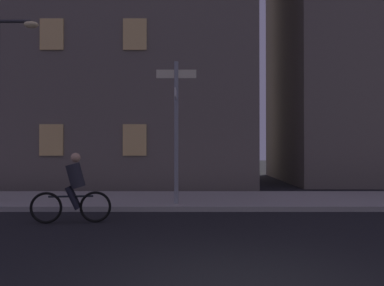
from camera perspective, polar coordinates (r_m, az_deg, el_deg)
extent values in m
cube|color=#9E9991|center=(11.27, 2.91, -9.15)|extent=(40.00, 3.26, 0.14)
cylinder|color=gray|center=(10.04, -2.60, 1.71)|extent=(0.12, 0.12, 4.03)
cube|color=beige|center=(10.24, -2.59, 11.05)|extent=(1.14, 0.03, 0.24)
cube|color=white|center=(10.14, -2.59, 7.59)|extent=(0.03, 1.49, 0.24)
cylinder|color=#2D2D30|center=(12.36, -26.78, 17.10)|extent=(1.01, 0.10, 0.10)
ellipsoid|color=#F9E099|center=(12.12, -24.55, 16.95)|extent=(0.44, 0.28, 0.20)
torus|color=black|center=(8.84, -22.50, -9.61)|extent=(0.72, 0.14, 0.72)
torus|color=black|center=(8.60, -15.34, -9.88)|extent=(0.72, 0.14, 0.72)
cylinder|color=black|center=(8.67, -18.96, -8.13)|extent=(1.00, 0.15, 0.04)
cylinder|color=#26262D|center=(8.60, -18.30, -5.01)|extent=(0.48, 0.37, 0.61)
sphere|color=tan|center=(8.57, -18.29, -2.25)|extent=(0.22, 0.22, 0.22)
cylinder|color=black|center=(8.57, -18.77, -8.42)|extent=(0.35, 0.16, 0.55)
cylinder|color=black|center=(8.75, -18.51, -8.26)|extent=(0.35, 0.16, 0.55)
cube|color=#6B6056|center=(18.95, -12.09, 17.32)|extent=(12.72, 8.29, 15.13)
cube|color=#F2C672|center=(14.50, -21.76, 0.46)|extent=(0.90, 0.06, 1.20)
cube|color=#F2C672|center=(13.65, -9.26, 0.49)|extent=(0.90, 0.06, 1.20)
cube|color=#F2C672|center=(15.12, -21.71, 15.97)|extent=(0.90, 0.06, 1.20)
cube|color=#F2C672|center=(14.30, -9.24, 16.90)|extent=(0.90, 0.06, 1.20)
cube|color=#6B6056|center=(21.03, 25.28, 16.97)|extent=(8.06, 7.44, 16.12)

